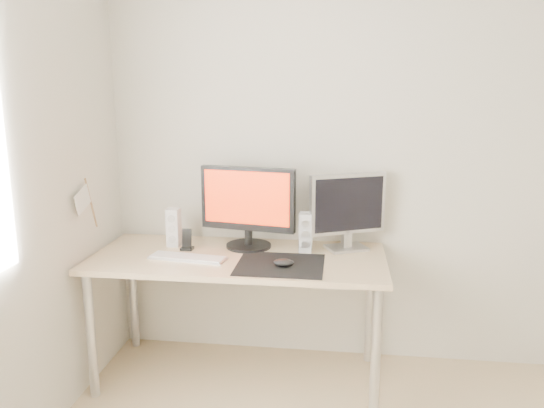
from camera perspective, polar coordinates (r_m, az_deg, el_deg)
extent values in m
plane|color=silver|center=(3.14, 14.55, 5.07)|extent=(3.50, 0.00, 3.50)
cube|color=black|center=(2.77, 0.90, -6.53)|extent=(0.45, 0.40, 0.00)
ellipsoid|color=black|center=(2.73, 1.24, -6.33)|extent=(0.11, 0.06, 0.04)
cube|color=#D1B587|center=(2.92, -3.64, -5.84)|extent=(1.60, 0.70, 0.03)
cylinder|color=silver|center=(3.03, -18.89, -13.25)|extent=(0.05, 0.05, 0.70)
cylinder|color=silver|center=(2.76, 11.11, -15.50)|extent=(0.05, 0.05, 0.70)
cylinder|color=silver|center=(3.52, -14.71, -9.37)|extent=(0.05, 0.05, 0.70)
cylinder|color=silver|center=(3.28, 10.50, -10.78)|extent=(0.05, 0.05, 0.70)
cylinder|color=black|center=(3.07, -2.53, -4.49)|extent=(0.30, 0.30, 0.02)
cylinder|color=black|center=(3.05, -2.54, -3.27)|extent=(0.05, 0.05, 0.12)
cube|color=black|center=(2.99, -2.63, 0.56)|extent=(0.55, 0.14, 0.36)
cube|color=#FF520D|center=(2.97, -2.79, 0.65)|extent=(0.49, 0.09, 0.30)
cube|color=#BCBCBE|center=(3.05, 8.00, -4.69)|extent=(0.27, 0.24, 0.01)
cube|color=#B0B0B2|center=(3.04, 8.03, -3.66)|extent=(0.06, 0.06, 0.10)
cube|color=#BCBBBE|center=(2.99, 8.14, 0.03)|extent=(0.42, 0.23, 0.34)
cube|color=black|center=(2.97, 8.33, -0.05)|extent=(0.37, 0.18, 0.30)
cube|color=white|center=(3.11, -10.51, -2.47)|extent=(0.07, 0.08, 0.22)
cylinder|color=silver|center=(3.09, -10.71, -3.75)|extent=(0.04, 0.01, 0.04)
cylinder|color=silver|center=(3.08, -10.75, -2.67)|extent=(0.04, 0.01, 0.04)
cylinder|color=#B7B7B9|center=(3.06, -10.80, -1.58)|extent=(0.04, 0.01, 0.04)
cube|color=silver|center=(2.96, 3.64, -3.05)|extent=(0.07, 0.08, 0.22)
cylinder|color=silver|center=(2.94, 3.57, -4.40)|extent=(0.04, 0.01, 0.04)
cylinder|color=silver|center=(2.92, 3.58, -3.26)|extent=(0.04, 0.01, 0.04)
cylinder|color=#ADADAF|center=(2.91, 3.60, -2.12)|extent=(0.04, 0.01, 0.04)
cube|color=silver|center=(2.89, -9.06, -5.75)|extent=(0.43, 0.17, 0.01)
cube|color=white|center=(2.89, -9.07, -5.60)|extent=(0.41, 0.16, 0.01)
cube|color=black|center=(3.05, -9.11, -4.74)|extent=(0.07, 0.06, 0.01)
cube|color=black|center=(3.04, -9.15, -3.64)|extent=(0.05, 0.02, 0.11)
cylinder|color=#A57F54|center=(3.02, -18.89, 0.10)|extent=(0.01, 0.10, 0.29)
cube|color=white|center=(2.93, -19.67, 0.49)|extent=(0.00, 0.19, 0.15)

